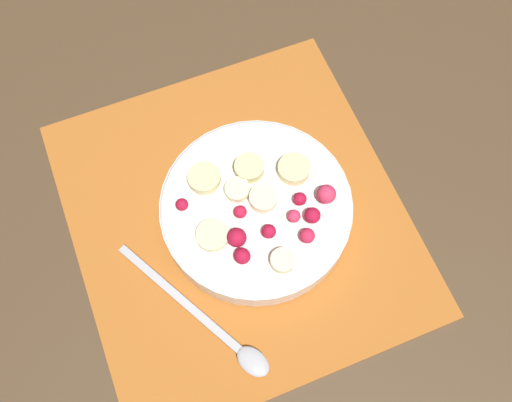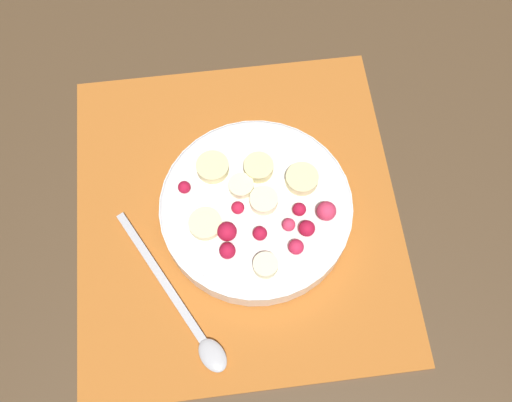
# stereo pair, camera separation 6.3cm
# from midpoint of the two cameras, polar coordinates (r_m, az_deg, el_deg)

# --- Properties ---
(ground_plane) EXTENTS (3.00, 3.00, 0.00)m
(ground_plane) POSITION_cam_midpoint_polar(r_m,az_deg,el_deg) (0.68, 0.82, -1.48)
(ground_plane) COLOR #4C3823
(placemat) EXTENTS (0.41, 0.38, 0.01)m
(placemat) POSITION_cam_midpoint_polar(r_m,az_deg,el_deg) (0.67, 0.82, -1.39)
(placemat) COLOR #B26023
(placemat) RESTS_ON ground_plane
(fruit_bowl) EXTENTS (0.22, 0.22, 0.06)m
(fruit_bowl) POSITION_cam_midpoint_polar(r_m,az_deg,el_deg) (0.65, 2.78, -1.02)
(fruit_bowl) COLOR white
(fruit_bowl) RESTS_ON placemat
(spoon) EXTENTS (0.20, 0.12, 0.01)m
(spoon) POSITION_cam_midpoint_polar(r_m,az_deg,el_deg) (0.63, -3.91, -12.02)
(spoon) COLOR #B2B2B7
(spoon) RESTS_ON placemat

